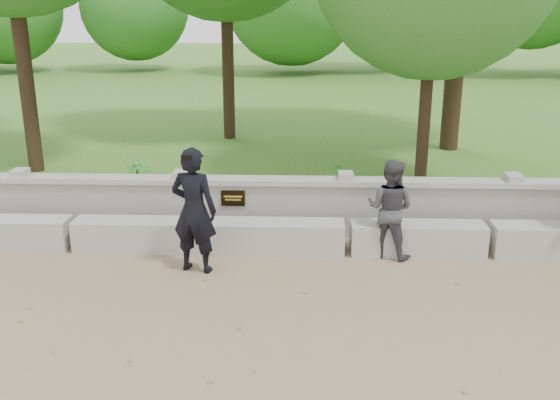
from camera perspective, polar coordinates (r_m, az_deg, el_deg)
The scene contains 10 objects.
ground at distance 7.47m, azimuth -8.62°, elevation -10.06°, with size 80.00×80.00×0.00m, color #8C7456.
lawn at distance 20.80m, azimuth -1.62°, elevation 8.43°, with size 40.00×22.00×0.25m, color #315D1D.
concrete_bench at distance 9.08m, azimuth -6.53°, elevation -3.25°, with size 11.90×0.45×0.45m.
parapet_wall at distance 9.66m, azimuth -5.97°, elevation -0.45°, with size 12.50×0.35×0.90m.
man_main at distance 8.23m, azimuth -7.87°, elevation -0.94°, with size 0.70×0.64×1.69m.
visitor_left at distance 8.81m, azimuth 10.02°, elevation -0.77°, with size 0.85×0.78×1.41m.
shrub_a at distance 11.28m, azimuth -12.28°, elevation 2.18°, with size 0.28×0.19×0.54m, color #3E9131.
shrub_b at distance 10.24m, azimuth 5.65°, elevation 0.89°, with size 0.29×0.23×0.53m, color #3E9131.
shrub_c at distance 10.23m, azimuth 6.17°, elevation 1.21°, with size 0.58×0.50×0.65m, color #3E9131.
shrub_d at distance 10.90m, azimuth -12.94°, elevation 1.99°, with size 0.38×0.34×0.68m, color #3E9131.
Camera 1 is at (1.34, -6.49, 3.44)m, focal length 40.00 mm.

